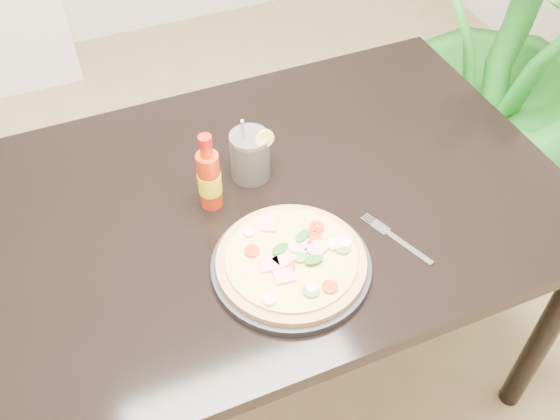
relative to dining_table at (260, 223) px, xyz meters
name	(u,v)px	position (x,y,z in m)	size (l,w,h in m)	color
floor	(238,419)	(-0.14, -0.14, -0.67)	(4.50, 4.50, 0.00)	#9E7A51
dining_table	(260,223)	(0.00, 0.00, 0.00)	(1.40, 0.90, 0.75)	black
plate	(291,266)	(-0.01, -0.21, 0.09)	(0.33, 0.33, 0.02)	black
pizza	(292,260)	(-0.01, -0.21, 0.11)	(0.31, 0.31, 0.03)	tan
hot_sauce_bottle	(209,179)	(-0.10, 0.03, 0.16)	(0.05, 0.05, 0.20)	red
cola_cup	(250,156)	(0.01, 0.08, 0.14)	(0.10, 0.09, 0.18)	black
fork	(394,238)	(0.22, -0.22, 0.09)	(0.08, 0.18, 0.00)	silver
houseplant	(510,49)	(1.04, 0.42, -0.03)	(0.72, 0.72, 1.28)	#20741F
plant_pot	(473,168)	(1.04, 0.42, -0.56)	(0.28, 0.28, 0.22)	brown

